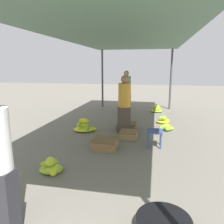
{
  "coord_description": "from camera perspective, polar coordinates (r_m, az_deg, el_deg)",
  "views": [
    {
      "loc": [
        0.85,
        -1.15,
        1.77
      ],
      "look_at": [
        0.0,
        3.08,
        0.85
      ],
      "focal_mm": 35.0,
      "sensor_mm": 36.0,
      "label": 1
    }
  ],
  "objects": [
    {
      "name": "canopy_post_back_left",
      "position": [
        9.55,
        -2.52,
        8.65
      ],
      "size": [
        0.08,
        0.08,
        2.44
      ],
      "primitive_type": "cylinder",
      "color": "#4C4C51",
      "rests_on": "ground"
    },
    {
      "name": "canopy_post_back_right",
      "position": [
        9.29,
        15.13,
        8.16
      ],
      "size": [
        0.08,
        0.08,
        2.44
      ],
      "primitive_type": "cylinder",
      "color": "#4C4C51",
      "rests_on": "ground"
    },
    {
      "name": "crate_mid",
      "position": [
        6.29,
        3.89,
        -3.64
      ],
      "size": [
        0.53,
        0.53,
        0.16
      ],
      "color": "brown",
      "rests_on": "ground"
    },
    {
      "name": "banana_pile_right_0",
      "position": [
        7.06,
        13.22,
        -2.05
      ],
      "size": [
        0.44,
        0.39,
        0.24
      ],
      "color": "#A3C62F",
      "rests_on": "ground"
    },
    {
      "name": "crate_far",
      "position": [
        5.46,
        4.35,
        -5.93
      ],
      "size": [
        0.42,
        0.42,
        0.19
      ],
      "color": "#9E7A4C",
      "rests_on": "ground"
    },
    {
      "name": "canopy_tarp",
      "position": [
        5.46,
        2.45,
        19.23
      ],
      "size": [
        3.27,
        8.2,
        0.04
      ],
      "primitive_type": "cube",
      "color": "#567A60",
      "rests_on": "canopy_post_front_left"
    },
    {
      "name": "banana_pile_left_1",
      "position": [
        6.11,
        -7.28,
        -3.97
      ],
      "size": [
        0.65,
        0.53,
        0.36
      ],
      "color": "yellow",
      "rests_on": "ground"
    },
    {
      "name": "crate_near",
      "position": [
        4.82,
        -1.84,
        -8.24
      ],
      "size": [
        0.53,
        0.53,
        0.21
      ],
      "color": "olive",
      "rests_on": "ground"
    },
    {
      "name": "banana_pile_right_2",
      "position": [
        6.35,
        13.91,
        -3.95
      ],
      "size": [
        0.48,
        0.47,
        0.17
      ],
      "color": "#B2CC2C",
      "rests_on": "ground"
    },
    {
      "name": "shopper_walking_mid",
      "position": [
        8.39,
        3.74,
        5.5
      ],
      "size": [
        0.36,
        0.35,
        1.6
      ],
      "color": "#4C4238",
      "rests_on": "ground"
    },
    {
      "name": "banana_pile_right_1",
      "position": [
        8.68,
        11.62,
        0.65
      ],
      "size": [
        0.47,
        0.41,
        0.27
      ],
      "color": "#AFCA2D",
      "rests_on": "ground"
    },
    {
      "name": "shopper_walking_far",
      "position": [
        5.75,
        3.27,
        2.19
      ],
      "size": [
        0.35,
        0.34,
        1.53
      ],
      "color": "#4C4238",
      "rests_on": "ground"
    },
    {
      "name": "stool",
      "position": [
        4.95,
        11.09,
        -5.5
      ],
      "size": [
        0.34,
        0.34,
        0.38
      ],
      "color": "#384C84",
      "rests_on": "ground"
    },
    {
      "name": "banana_pile_left_0",
      "position": [
        3.94,
        -15.41,
        -13.75
      ],
      "size": [
        0.42,
        0.49,
        0.24
      ],
      "color": "#9EC430",
      "rests_on": "ground"
    }
  ]
}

